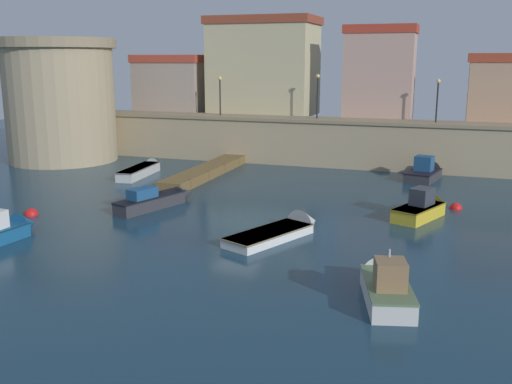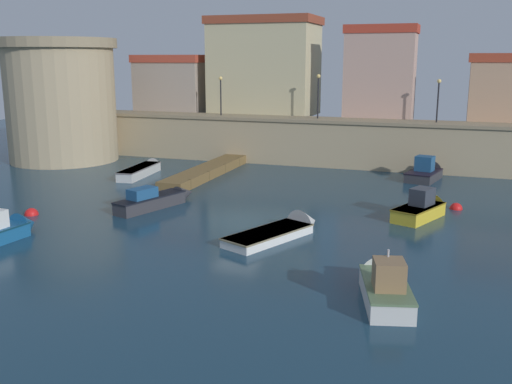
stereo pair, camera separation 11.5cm
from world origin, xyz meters
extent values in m
plane|color=#19384C|center=(0.00, 0.00, 0.00)|extent=(103.66, 103.66, 0.00)
cube|color=tan|center=(0.00, 18.82, 1.80)|extent=(43.38, 3.08, 3.60)
cube|color=gray|center=(0.00, 18.82, 3.72)|extent=(43.38, 3.38, 0.24)
cube|color=#A79688|center=(-15.10, 22.54, 5.95)|extent=(6.54, 4.37, 4.70)
cube|color=#B0412E|center=(-15.10, 22.54, 8.65)|extent=(6.81, 4.55, 0.70)
cube|color=#C6B98D|center=(-6.18, 23.34, 7.62)|extent=(9.25, 5.98, 8.05)
cube|color=brown|center=(-6.18, 23.34, 12.00)|extent=(9.62, 6.22, 0.70)
cube|color=tan|center=(4.48, 21.95, 7.14)|extent=(5.67, 3.20, 7.08)
cube|color=#B43826|center=(4.48, 21.95, 11.03)|extent=(5.89, 3.33, 0.70)
cylinder|color=tan|center=(-21.23, 13.51, 4.77)|extent=(9.08, 9.08, 9.53)
cylinder|color=gray|center=(-21.23, 13.51, 9.93)|extent=(9.80, 9.80, 0.80)
cube|color=brown|center=(-6.72, 11.07, 0.35)|extent=(1.85, 12.41, 0.69)
cylinder|color=#513E22|center=(-5.89, 15.72, 0.35)|extent=(0.20, 0.20, 0.70)
cylinder|color=#513E22|center=(-5.89, 12.62, 0.35)|extent=(0.20, 0.20, 0.70)
cylinder|color=#513E22|center=(-5.89, 9.52, 0.35)|extent=(0.20, 0.20, 0.70)
cylinder|color=#513E22|center=(-5.89, 6.42, 0.35)|extent=(0.20, 0.20, 0.70)
cylinder|color=black|center=(-8.68, 18.82, 5.35)|extent=(0.12, 0.12, 3.02)
sphere|color=#F9D172|center=(-8.68, 18.82, 7.01)|extent=(0.32, 0.32, 0.32)
cylinder|color=black|center=(-0.05, 18.82, 5.48)|extent=(0.12, 0.12, 3.28)
sphere|color=#F9D172|center=(-0.05, 18.82, 7.27)|extent=(0.32, 0.32, 0.32)
cylinder|color=black|center=(9.38, 18.82, 5.34)|extent=(0.12, 0.12, 3.00)
sphere|color=#F9D172|center=(9.38, 18.82, 6.99)|extent=(0.32, 0.32, 0.32)
cube|color=silver|center=(-11.49, 9.38, 0.35)|extent=(1.75, 5.31, 0.70)
cone|color=silver|center=(-11.80, 12.62, 0.35)|extent=(1.33, 1.51, 1.20)
cube|color=slate|center=(-11.49, 9.38, 0.66)|extent=(1.78, 5.41, 0.08)
cube|color=silver|center=(9.00, -8.42, 0.39)|extent=(2.45, 4.06, 0.78)
cone|color=silver|center=(8.39, -6.12, 0.39)|extent=(1.68, 1.40, 1.45)
cube|color=#5F7A54|center=(9.00, -8.42, 0.74)|extent=(2.50, 4.14, 0.08)
cube|color=olive|center=(9.13, -8.89, 1.29)|extent=(1.31, 1.34, 1.03)
cube|color=#99B7C6|center=(8.99, -8.36, 1.34)|extent=(0.94, 0.30, 0.62)
cylinder|color=#B2B2B7|center=(9.02, -8.50, 1.43)|extent=(0.08, 0.08, 1.30)
cube|color=#333338|center=(-5.83, 0.91, 0.38)|extent=(2.55, 4.86, 0.76)
cone|color=#333338|center=(-4.93, 3.75, 0.38)|extent=(1.47, 1.60, 1.12)
cube|color=black|center=(-5.83, 0.91, 0.72)|extent=(2.61, 4.96, 0.08)
cube|color=navy|center=(-6.01, 0.35, 1.07)|extent=(1.39, 1.89, 0.60)
cube|color=#99B7C6|center=(-5.75, 1.15, 1.10)|extent=(0.81, 0.31, 0.36)
cube|color=gold|center=(9.29, 3.77, 0.37)|extent=(2.78, 3.90, 0.75)
cone|color=gold|center=(10.16, 5.84, 0.37)|extent=(1.72, 1.48, 1.44)
cube|color=olive|center=(9.29, 3.77, 0.71)|extent=(2.84, 3.98, 0.08)
cube|color=#333842|center=(9.42, 4.07, 1.23)|extent=(1.41, 1.57, 0.95)
cube|color=#99B7C6|center=(9.67, 4.67, 1.27)|extent=(0.84, 0.40, 0.57)
cone|color=#195689|center=(-9.56, -5.26, 0.36)|extent=(1.55, 1.20, 1.45)
cube|color=#99B7C6|center=(-9.71, -6.76, 1.19)|extent=(0.93, 0.15, 0.52)
cube|color=#333338|center=(8.88, 14.82, 0.35)|extent=(2.56, 3.77, 0.70)
cone|color=#333338|center=(9.35, 16.92, 0.35)|extent=(1.93, 1.33, 1.76)
cube|color=black|center=(8.88, 14.82, 0.66)|extent=(2.61, 3.84, 0.08)
cube|color=navy|center=(8.90, 14.90, 1.24)|extent=(1.43, 1.35, 1.07)
cube|color=white|center=(2.65, -2.62, 0.24)|extent=(3.56, 5.19, 0.47)
cone|color=white|center=(3.89, 0.20, 0.24)|extent=(2.06, 1.92, 1.65)
cube|color=#807453|center=(2.65, -2.62, 0.43)|extent=(3.63, 5.29, 0.08)
sphere|color=red|center=(-11.56, -2.52, 0.00)|extent=(0.78, 0.78, 0.78)
sphere|color=red|center=(11.26, 6.80, 0.00)|extent=(0.73, 0.73, 0.73)
camera|label=1|loc=(10.97, -28.78, 8.69)|focal=41.14mm
camera|label=2|loc=(11.08, -28.74, 8.69)|focal=41.14mm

